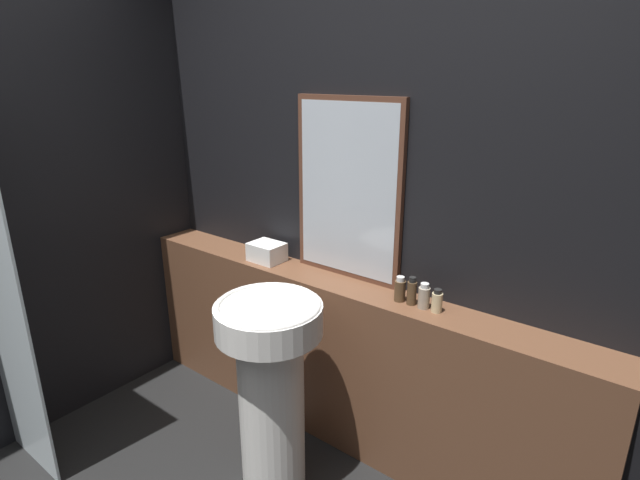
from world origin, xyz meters
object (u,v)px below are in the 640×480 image
Objects in this scene: pedestal_sink at (271,382)px; towel_stack at (267,252)px; mirror at (348,190)px; conditioner_bottle at (412,292)px; shampoo_bottle at (400,290)px; lotion_bottle at (424,297)px; body_wash_bottle at (437,301)px.

towel_stack is (-0.46, 0.48, 0.38)m from pedestal_sink.
mirror reaches higher than conditioner_bottle.
pedestal_sink is at bearing -131.75° from conditioner_bottle.
lotion_bottle is at bearing 0.00° from shampoo_bottle.
shampoo_bottle is at bearing 52.49° from pedestal_sink.
pedestal_sink is 8.93× the size of body_wash_bottle.
towel_stack is 0.89m from conditioner_bottle.
pedestal_sink is at bearing -90.17° from mirror.
conditioner_bottle is (0.43, 0.48, 0.39)m from pedestal_sink.
mirror is 4.87× the size of towel_stack.
lotion_bottle reaches higher than towel_stack.
shampoo_bottle is 1.01× the size of lotion_bottle.
mirror reaches higher than body_wash_bottle.
shampoo_bottle reaches higher than body_wash_bottle.
lotion_bottle is (0.95, 0.00, 0.00)m from towel_stack.
towel_stack is 1.72× the size of body_wash_bottle.
pedestal_sink is 0.96m from mirror.
mirror is 7.61× the size of lotion_bottle.
conditioner_bottle is (0.89, -0.00, 0.01)m from towel_stack.
pedestal_sink is 0.82m from body_wash_bottle.
mirror is at bearing 12.04° from towel_stack.
pedestal_sink is 0.76m from towel_stack.
shampoo_bottle is 0.12m from lotion_bottle.
pedestal_sink is at bearing -127.51° from shampoo_bottle.
lotion_bottle is at bearing 0.00° from conditioner_bottle.
shampoo_bottle is (0.83, 0.00, 0.00)m from towel_stack.
shampoo_bottle is at bearing -180.00° from body_wash_bottle.
mirror is 0.58m from conditioner_bottle.
mirror reaches higher than lotion_bottle.
body_wash_bottle is at bearing 0.00° from towel_stack.
towel_stack is at bearing -180.00° from body_wash_bottle.
towel_stack is 0.95m from lotion_bottle.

